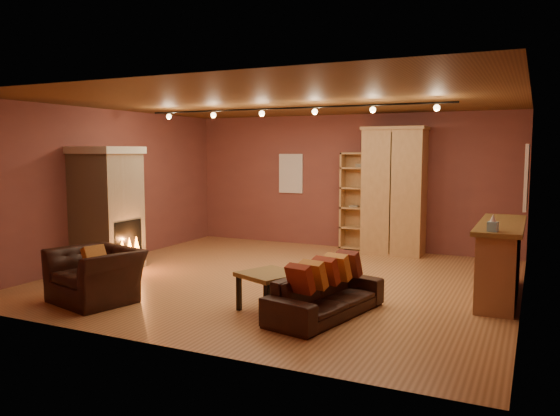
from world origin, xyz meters
The scene contains 16 objects.
floor centered at (0.00, 0.00, 0.00)m, with size 7.00×7.00×0.00m, color #996136.
ceiling centered at (0.00, 0.00, 2.80)m, with size 7.00×7.00×0.00m, color brown.
back_wall centered at (0.00, 3.25, 1.40)m, with size 7.00×0.02×2.80m, color brown.
left_wall centered at (-3.50, 0.00, 1.40)m, with size 0.02×6.50×2.80m, color brown.
right_wall centered at (3.50, 0.00, 1.40)m, with size 0.02×6.50×2.80m, color brown.
fireplace centered at (-3.04, -0.60, 1.06)m, with size 1.01×0.98×2.12m.
back_window centered at (-1.30, 3.23, 1.55)m, with size 0.56×0.04×0.86m, color silver.
bookcase centered at (0.34, 3.14, 1.02)m, with size 0.82×0.32×2.02m.
armoire centered at (1.07, 2.93, 1.26)m, with size 1.23×0.70×2.51m.
bar_counter centered at (3.20, 0.33, 0.54)m, with size 0.59×2.21×1.06m.
tissue_box centered at (3.15, -0.60, 1.15)m, with size 0.14×0.14×0.23m.
right_window centered at (3.47, 1.40, 1.65)m, with size 0.05×0.90×1.00m, color silver.
loveseat centered at (1.31, -1.52, 0.37)m, with size 0.90×1.86×0.75m.
armchair centered at (-1.76, -2.24, 0.49)m, with size 1.26×0.98×0.97m.
coffee_table centered at (0.57, -1.62, 0.43)m, with size 0.87×0.87×0.50m.
track_rail centered at (0.00, 0.20, 2.69)m, with size 5.20×0.09×0.13m.
Camera 1 is at (3.62, -7.75, 2.05)m, focal length 35.00 mm.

